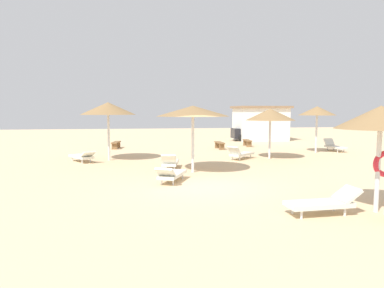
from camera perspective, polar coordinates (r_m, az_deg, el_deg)
ground_plane at (r=12.11m, az=2.12°, el=-7.04°), size 80.00×80.00×0.00m
parasol_0 at (r=14.36m, az=0.15°, el=5.61°), size 3.16×3.16×2.89m
parasol_1 at (r=9.89m, az=29.53°, el=3.77°), size 2.27×2.27×2.80m
parasol_2 at (r=19.07m, az=13.22°, el=4.90°), size 2.71×2.71×2.80m
parasol_3 at (r=18.50m, az=-14.14°, el=5.88°), size 2.92×2.92×3.13m
parasol_4 at (r=22.72m, az=20.58°, el=5.29°), size 2.33×2.33×2.97m
lounger_0 at (r=12.52m, az=-3.55°, el=-5.15°), size 1.33×2.00×0.69m
lounger_2 at (r=18.65m, az=8.29°, el=-1.62°), size 1.81×1.72×0.78m
lounger_3 at (r=18.37m, az=-18.24°, el=-1.99°), size 1.61×1.93×0.66m
lounger_4 at (r=24.24m, az=23.13°, el=-0.35°), size 0.65×1.85×0.80m
lounger_5 at (r=15.38m, az=-3.72°, el=-3.11°), size 0.97×1.95×0.78m
lounger_6 at (r=9.34m, az=21.56°, el=-9.27°), size 1.93×0.73×0.69m
bench_0 at (r=24.40m, az=-12.84°, el=0.05°), size 0.60×1.54×0.49m
bench_1 at (r=25.71m, az=9.42°, el=0.39°), size 0.51×1.53×0.49m
bench_2 at (r=23.62m, az=4.73°, el=-0.01°), size 0.46×1.52×0.49m
parked_car at (r=30.85m, az=10.48°, el=2.12°), size 4.07×2.13×1.72m
beach_cabana at (r=31.42m, az=11.54°, el=3.54°), size 4.74×3.76×3.12m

